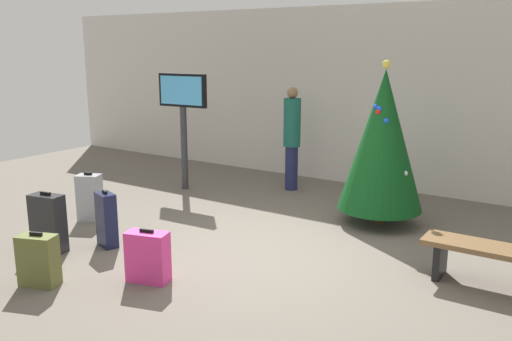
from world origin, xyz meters
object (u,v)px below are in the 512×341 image
(suitcase_2, at_px, (48,223))
(holiday_tree, at_px, (383,140))
(traveller_0, at_px, (292,136))
(flight_info_kiosk, at_px, (183,107))
(waiting_bench, at_px, (495,257))
(suitcase_3, at_px, (107,220))
(suitcase_1, at_px, (38,260))
(suitcase_4, at_px, (90,197))
(suitcase_0, at_px, (148,257))

(suitcase_2, bearing_deg, holiday_tree, 47.63)
(traveller_0, bearing_deg, holiday_tree, -25.80)
(holiday_tree, distance_m, flight_info_kiosk, 3.77)
(waiting_bench, distance_m, suitcase_2, 5.38)
(flight_info_kiosk, height_order, suitcase_2, flight_info_kiosk)
(holiday_tree, xyz_separation_m, waiting_bench, (1.87, -1.46, -0.90))
(waiting_bench, relative_size, suitcase_3, 2.00)
(suitcase_1, xyz_separation_m, suitcase_2, (-0.79, 0.70, 0.09))
(suitcase_4, bearing_deg, waiting_bench, 8.22)
(flight_info_kiosk, xyz_separation_m, suitcase_3, (1.11, -2.85, -1.15))
(traveller_0, relative_size, suitcase_0, 3.06)
(holiday_tree, relative_size, suitcase_2, 3.02)
(suitcase_2, bearing_deg, suitcase_1, -41.75)
(suitcase_1, distance_m, suitcase_4, 2.33)
(traveller_0, xyz_separation_m, suitcase_0, (0.67, -4.41, -0.72))
(suitcase_2, xyz_separation_m, suitcase_4, (-0.61, 1.17, -0.02))
(suitcase_4, bearing_deg, suitcase_1, -53.35)
(traveller_0, distance_m, suitcase_4, 3.73)
(suitcase_4, bearing_deg, holiday_tree, 31.23)
(flight_info_kiosk, height_order, suitcase_0, flight_info_kiosk)
(holiday_tree, bearing_deg, suitcase_3, -132.53)
(waiting_bench, distance_m, suitcase_0, 3.81)
(holiday_tree, bearing_deg, suitcase_1, -119.56)
(holiday_tree, height_order, waiting_bench, holiday_tree)
(holiday_tree, distance_m, suitcase_3, 4.03)
(holiday_tree, bearing_deg, flight_info_kiosk, -179.28)
(holiday_tree, height_order, traveller_0, holiday_tree)
(suitcase_2, xyz_separation_m, suitcase_3, (0.48, 0.54, -0.01))
(flight_info_kiosk, relative_size, waiting_bench, 1.39)
(waiting_bench, distance_m, traveller_0, 4.71)
(holiday_tree, distance_m, suitcase_0, 3.81)
(holiday_tree, relative_size, traveller_0, 1.28)
(traveller_0, height_order, suitcase_4, traveller_0)
(traveller_0, distance_m, suitcase_3, 4.00)
(flight_info_kiosk, distance_m, suitcase_1, 4.50)
(suitcase_1, bearing_deg, waiting_bench, 32.45)
(flight_info_kiosk, relative_size, suitcase_2, 2.67)
(suitcase_1, bearing_deg, suitcase_3, 103.89)
(suitcase_0, bearing_deg, waiting_bench, 30.57)
(suitcase_1, distance_m, suitcase_3, 1.28)
(suitcase_1, xyz_separation_m, suitcase_4, (-1.39, 1.87, 0.06))
(flight_info_kiosk, xyz_separation_m, suitcase_0, (2.35, -3.35, -1.23))
(suitcase_0, bearing_deg, suitcase_1, -141.51)
(holiday_tree, distance_m, traveller_0, 2.33)
(traveller_0, bearing_deg, suitcase_3, -98.27)
(flight_info_kiosk, bearing_deg, suitcase_0, -54.98)
(flight_info_kiosk, distance_m, waiting_bench, 5.92)
(waiting_bench, bearing_deg, suitcase_1, -147.55)
(suitcase_1, relative_size, suitcase_2, 0.78)
(waiting_bench, xyz_separation_m, suitcase_1, (-4.22, -2.68, -0.07))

